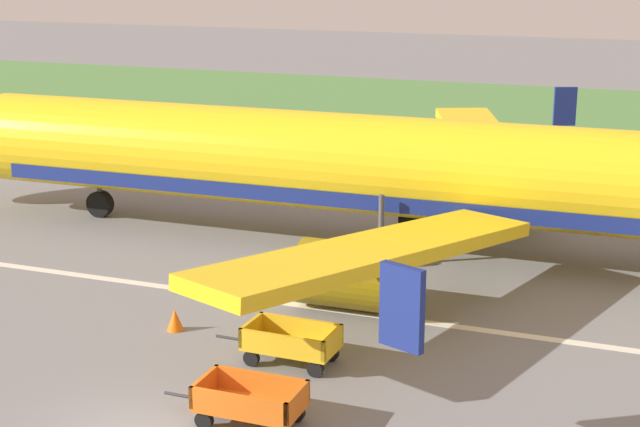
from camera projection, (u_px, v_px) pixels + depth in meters
grass_strip at (516, 113)px, 66.98m from camera, size 220.00×28.00×0.06m
apron_stripe at (293, 304)px, 31.04m from camera, size 120.00×0.36×0.01m
airplane at (361, 166)px, 36.59m from camera, size 37.54×30.29×11.34m
baggage_cart_third_in_row at (250, 402)px, 23.05m from camera, size 3.55×1.40×1.07m
baggage_cart_fourth_in_row at (291, 342)px, 26.51m from camera, size 3.56×1.45×1.07m
traffic_cone_near_plane at (175, 320)px, 28.87m from camera, size 0.50×0.50×0.66m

